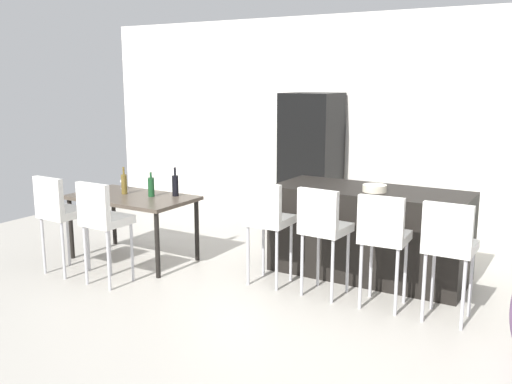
% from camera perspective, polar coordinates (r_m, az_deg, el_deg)
% --- Properties ---
extents(ground_plane, '(10.00, 10.00, 0.00)m').
position_cam_1_polar(ground_plane, '(5.58, 5.68, -10.16)').
color(ground_plane, '#ADA89E').
extents(back_wall, '(10.00, 0.12, 2.90)m').
position_cam_1_polar(back_wall, '(7.90, 14.83, 6.70)').
color(back_wall, silver).
rests_on(back_wall, ground_plane).
extents(kitchen_island, '(1.98, 0.82, 0.92)m').
position_cam_1_polar(kitchen_island, '(6.05, 11.26, -4.00)').
color(kitchen_island, black).
rests_on(kitchen_island, ground_plane).
extents(bar_chair_left, '(0.41, 0.41, 1.05)m').
position_cam_1_polar(bar_chair_left, '(5.60, 1.11, -2.50)').
color(bar_chair_left, silver).
rests_on(bar_chair_left, ground_plane).
extents(bar_chair_middle, '(0.43, 0.43, 1.05)m').
position_cam_1_polar(bar_chair_middle, '(5.34, 6.70, -3.27)').
color(bar_chair_middle, silver).
rests_on(bar_chair_middle, ground_plane).
extents(bar_chair_right, '(0.42, 0.42, 1.05)m').
position_cam_1_polar(bar_chair_right, '(5.14, 12.60, -4.05)').
color(bar_chair_right, silver).
rests_on(bar_chair_right, ground_plane).
extents(bar_chair_far, '(0.40, 0.40, 1.05)m').
position_cam_1_polar(bar_chair_far, '(5.00, 18.74, -4.81)').
color(bar_chair_far, silver).
rests_on(bar_chair_far, ground_plane).
extents(dining_table, '(1.40, 0.80, 0.74)m').
position_cam_1_polar(dining_table, '(6.55, -12.26, -0.98)').
color(dining_table, '#4C4238').
rests_on(dining_table, ground_plane).
extents(dining_chair_near, '(0.42, 0.42, 1.05)m').
position_cam_1_polar(dining_chair_near, '(6.26, -19.15, -1.66)').
color(dining_chair_near, silver).
rests_on(dining_chair_near, ground_plane).
extents(dining_chair_far, '(0.41, 0.41, 1.05)m').
position_cam_1_polar(dining_chair_far, '(5.80, -15.12, -2.41)').
color(dining_chair_far, silver).
rests_on(dining_chair_far, ground_plane).
extents(wine_bottle_middle, '(0.07, 0.07, 0.28)m').
position_cam_1_polar(wine_bottle_middle, '(6.44, -10.44, 0.53)').
color(wine_bottle_middle, '#194723').
rests_on(wine_bottle_middle, dining_table).
extents(wine_bottle_left, '(0.07, 0.07, 0.32)m').
position_cam_1_polar(wine_bottle_left, '(6.42, -8.08, 0.69)').
color(wine_bottle_left, black).
rests_on(wine_bottle_left, dining_table).
extents(wine_bottle_corner, '(0.07, 0.07, 0.31)m').
position_cam_1_polar(wine_bottle_corner, '(6.65, -13.05, 0.82)').
color(wine_bottle_corner, brown).
rests_on(wine_bottle_corner, dining_table).
extents(wine_glass_right, '(0.07, 0.07, 0.17)m').
position_cam_1_polar(wine_glass_right, '(6.96, -13.19, 1.32)').
color(wine_glass_right, silver).
rests_on(wine_glass_right, dining_table).
extents(refrigerator, '(0.72, 0.68, 1.84)m').
position_cam_1_polar(refrigerator, '(7.96, 5.53, 3.22)').
color(refrigerator, black).
rests_on(refrigerator, ground_plane).
extents(fruit_bowl, '(0.24, 0.24, 0.07)m').
position_cam_1_polar(fruit_bowl, '(5.82, 11.77, 0.37)').
color(fruit_bowl, beige).
rests_on(fruit_bowl, kitchen_island).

